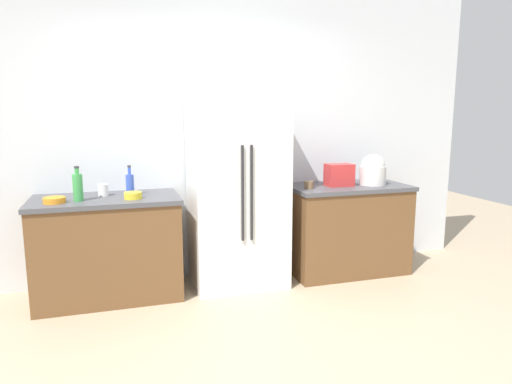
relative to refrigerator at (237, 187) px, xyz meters
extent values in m
plane|color=tan|center=(-0.19, -1.37, -0.91)|extent=(11.19, 11.19, 0.00)
cube|color=silver|center=(-0.19, 0.38, 0.50)|extent=(5.60, 0.10, 2.82)
cube|color=brown|center=(-1.15, 0.00, -0.49)|extent=(1.20, 0.64, 0.84)
cube|color=#4C4C51|center=(-1.15, 0.00, -0.05)|extent=(1.23, 0.67, 0.04)
cube|color=brown|center=(1.13, 0.00, -0.49)|extent=(1.15, 0.64, 0.84)
cube|color=#4C4C51|center=(1.13, 0.00, -0.05)|extent=(1.18, 0.67, 0.04)
cube|color=white|center=(0.00, 0.00, 0.00)|extent=(0.84, 0.63, 1.83)
cylinder|color=#262628|center=(-0.04, -0.33, 0.00)|extent=(0.02, 0.02, 0.82)
cylinder|color=#262628|center=(0.04, -0.33, 0.00)|extent=(0.02, 0.02, 0.82)
cube|color=red|center=(1.02, -0.02, 0.08)|extent=(0.26, 0.17, 0.22)
cylinder|color=silver|center=(1.38, -0.05, 0.06)|extent=(0.26, 0.26, 0.18)
sphere|color=silver|center=(1.38, -0.05, 0.15)|extent=(0.24, 0.24, 0.24)
cylinder|color=green|center=(-1.36, -0.09, 0.08)|extent=(0.08, 0.08, 0.22)
cylinder|color=green|center=(-1.36, -0.09, 0.21)|extent=(0.03, 0.03, 0.05)
cylinder|color=#333338|center=(-1.36, -0.09, 0.25)|extent=(0.04, 0.04, 0.02)
cylinder|color=blue|center=(-0.95, 0.05, 0.06)|extent=(0.07, 0.07, 0.18)
cylinder|color=blue|center=(-0.95, 0.05, 0.18)|extent=(0.03, 0.03, 0.07)
cylinder|color=#333338|center=(-0.95, 0.05, 0.22)|extent=(0.03, 0.03, 0.02)
cylinder|color=white|center=(-1.17, 0.08, 0.02)|extent=(0.09, 0.09, 0.10)
cylinder|color=brown|center=(0.67, -0.09, 0.00)|extent=(0.09, 0.09, 0.07)
cylinder|color=yellow|center=(-0.93, -0.13, 0.00)|extent=(0.15, 0.15, 0.06)
cylinder|color=orange|center=(-1.54, -0.13, -0.01)|extent=(0.17, 0.17, 0.05)
camera|label=1|loc=(-1.07, -4.06, 0.69)|focal=32.55mm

